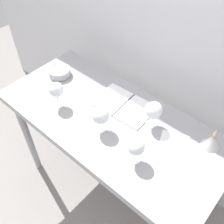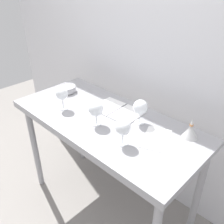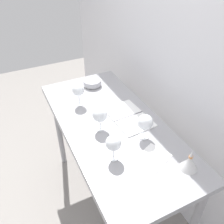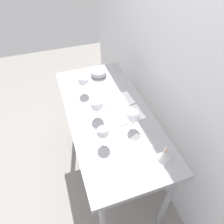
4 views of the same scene
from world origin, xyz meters
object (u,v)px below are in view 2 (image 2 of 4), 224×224
object	(u,v)px
wine_glass_near_right	(123,128)
open_notebook	(117,110)
tasting_sheet_upper	(156,138)
tasting_bowl	(67,89)
wine_glass_near_left	(62,94)
wine_glass_far_right	(140,108)
wine_glass_near_center	(96,109)
decanter_funnel	(190,131)

from	to	relation	value
wine_glass_near_right	open_notebook	xyz separation A→B (m)	(-0.29, 0.26, -0.11)
tasting_sheet_upper	tasting_bowl	world-z (taller)	tasting_bowl
wine_glass_near_left	open_notebook	distance (m)	0.41
wine_glass_near_right	wine_glass_near_left	bearing A→B (deg)	179.32
wine_glass_near_right	wine_glass_far_right	size ratio (longest dim) A/B	0.94
wine_glass_near_right	wine_glass_far_right	distance (m)	0.26
wine_glass_near_right	tasting_sheet_upper	world-z (taller)	wine_glass_near_right
tasting_sheet_upper	wine_glass_near_center	bearing A→B (deg)	178.33
wine_glass_near_right	tasting_bowl	world-z (taller)	wine_glass_near_right
open_notebook	tasting_bowl	bearing A→B (deg)	-176.32
wine_glass_near_left	decanter_funnel	size ratio (longest dim) A/B	1.31
wine_glass_near_center	open_notebook	world-z (taller)	wine_glass_near_center
wine_glass_near_left	decanter_funnel	bearing A→B (deg)	21.26
open_notebook	tasting_sheet_upper	xyz separation A→B (m)	(0.40, -0.08, -0.00)
wine_glass_near_center	tasting_sheet_upper	distance (m)	0.42
wine_glass_near_center	tasting_sheet_upper	world-z (taller)	wine_glass_near_center
wine_glass_near_left	tasting_sheet_upper	world-z (taller)	wine_glass_near_left
wine_glass_near_right	tasting_bowl	xyz separation A→B (m)	(-0.80, 0.20, -0.08)
wine_glass_far_right	wine_glass_near_center	size ratio (longest dim) A/B	1.01
wine_glass_near_center	decanter_funnel	world-z (taller)	wine_glass_near_center
tasting_bowl	wine_glass_near_left	bearing A→B (deg)	-42.31
tasting_bowl	wine_glass_near_center	bearing A→B (deg)	-16.90
wine_glass_near_center	wine_glass_near_left	xyz separation A→B (m)	(-0.33, -0.03, 0.00)
open_notebook	decanter_funnel	size ratio (longest dim) A/B	2.89
open_notebook	wine_glass_near_right	bearing A→B (deg)	-45.65
wine_glass_near_left	open_notebook	world-z (taller)	wine_glass_near_left
wine_glass_near_center	tasting_bowl	bearing A→B (deg)	163.10
wine_glass_near_left	wine_glass_far_right	bearing A→B (deg)	24.89
tasting_sheet_upper	decanter_funnel	world-z (taller)	decanter_funnel
wine_glass_near_left	tasting_sheet_upper	xyz separation A→B (m)	(0.71, 0.17, -0.12)
open_notebook	tasting_bowl	xyz separation A→B (m)	(-0.52, -0.06, 0.03)
wine_glass_near_center	decanter_funnel	xyz separation A→B (m)	(0.51, 0.30, -0.07)
tasting_bowl	wine_glass_far_right	bearing A→B (deg)	3.99
open_notebook	decanter_funnel	bearing A→B (deg)	4.42
wine_glass_near_left	decanter_funnel	xyz separation A→B (m)	(0.84, 0.33, -0.08)
wine_glass_far_right	tasting_bowl	bearing A→B (deg)	-176.01
open_notebook	wine_glass_near_center	bearing A→B (deg)	-87.64
open_notebook	wine_glass_near_left	bearing A→B (deg)	-143.60
wine_glass_far_right	tasting_sheet_upper	xyz separation A→B (m)	(0.19, -0.07, -0.11)
open_notebook	tasting_sheet_upper	world-z (taller)	open_notebook
wine_glass_far_right	tasting_sheet_upper	distance (m)	0.23
open_notebook	decanter_funnel	xyz separation A→B (m)	(0.54, 0.07, 0.04)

